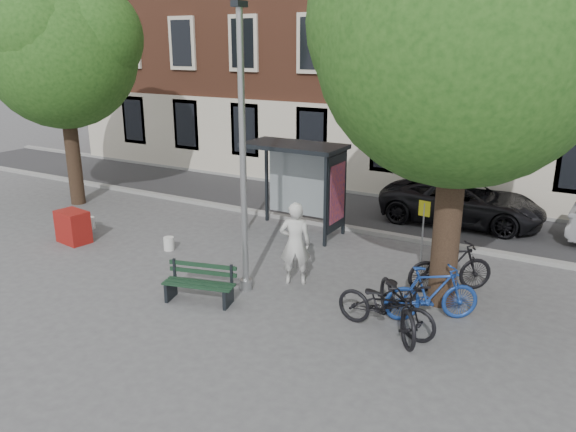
# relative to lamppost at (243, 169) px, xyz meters

# --- Properties ---
(ground) EXTENTS (90.00, 90.00, 0.00)m
(ground) POSITION_rel_lamppost_xyz_m (0.00, 0.00, -2.78)
(ground) COLOR #4C4C4F
(ground) RESTS_ON ground
(road) EXTENTS (40.00, 4.00, 0.01)m
(road) POSITION_rel_lamppost_xyz_m (0.00, 7.00, -2.78)
(road) COLOR #28282B
(road) RESTS_ON ground
(curb_near) EXTENTS (40.00, 0.25, 0.12)m
(curb_near) POSITION_rel_lamppost_xyz_m (0.00, 5.00, -2.72)
(curb_near) COLOR gray
(curb_near) RESTS_ON ground
(curb_far) EXTENTS (40.00, 0.25, 0.12)m
(curb_far) POSITION_rel_lamppost_xyz_m (0.00, 9.00, -2.72)
(curb_far) COLOR gray
(curb_far) RESTS_ON ground
(lamppost) EXTENTS (0.28, 0.35, 6.11)m
(lamppost) POSITION_rel_lamppost_xyz_m (0.00, 0.00, 0.00)
(lamppost) COLOR #9EA0A3
(lamppost) RESTS_ON ground
(tree_right) EXTENTS (5.76, 5.60, 8.20)m
(tree_right) POSITION_rel_lamppost_xyz_m (4.01, 1.38, 2.83)
(tree_right) COLOR black
(tree_right) RESTS_ON ground
(tree_left) EXTENTS (5.18, 4.86, 7.40)m
(tree_left) POSITION_rel_lamppost_xyz_m (-8.99, 2.88, 2.43)
(tree_left) COLOR black
(tree_left) RESTS_ON ground
(bus_shelter) EXTENTS (2.85, 1.45, 2.62)m
(bus_shelter) POSITION_rel_lamppost_xyz_m (-0.61, 4.11, -0.87)
(bus_shelter) COLOR #1E2328
(bus_shelter) RESTS_ON ground
(painter) EXTENTS (0.84, 0.74, 1.94)m
(painter) POSITION_rel_lamppost_xyz_m (0.79, 0.85, -1.81)
(painter) COLOR silver
(painter) RESTS_ON ground
(bench) EXTENTS (1.62, 0.87, 0.80)m
(bench) POSITION_rel_lamppost_xyz_m (-0.51, -0.99, -2.42)
(bench) COLOR #1E2328
(bench) RESTS_ON ground
(bike_a) EXTENTS (2.11, 0.93, 1.08)m
(bike_a) POSITION_rel_lamppost_xyz_m (3.40, -0.27, -2.25)
(bike_a) COLOR black
(bike_a) RESTS_ON ground
(bike_b) EXTENTS (1.89, 1.53, 1.15)m
(bike_b) POSITION_rel_lamppost_xyz_m (4.02, 0.63, -2.21)
(bike_b) COLOR navy
(bike_b) RESTS_ON ground
(bike_c) EXTENTS (1.93, 2.26, 1.17)m
(bike_c) POSITION_rel_lamppost_xyz_m (3.57, -0.09, -2.20)
(bike_c) COLOR black
(bike_c) RESTS_ON ground
(bike_d) EXTENTS (1.87, 1.60, 1.16)m
(bike_d) POSITION_rel_lamppost_xyz_m (3.99, 2.19, -2.20)
(bike_d) COLOR black
(bike_d) RESTS_ON ground
(car_dark) EXTENTS (4.97, 2.52, 1.35)m
(car_dark) POSITION_rel_lamppost_xyz_m (3.00, 7.37, -2.11)
(car_dark) COLOR black
(car_dark) RESTS_ON ground
(red_stand) EXTENTS (0.98, 0.73, 0.90)m
(red_stand) POSITION_rel_lamppost_xyz_m (-5.90, 0.22, -2.33)
(red_stand) COLOR maroon
(red_stand) RESTS_ON ground
(blue_crate) EXTENTS (0.62, 0.51, 0.20)m
(blue_crate) POSITION_rel_lamppost_xyz_m (-6.36, 0.78, -2.68)
(blue_crate) COLOR navy
(blue_crate) RESTS_ON ground
(bucket_a) EXTENTS (0.31, 0.31, 0.36)m
(bucket_a) POSITION_rel_lamppost_xyz_m (-6.63, 1.21, -2.60)
(bucket_a) COLOR silver
(bucket_a) RESTS_ON ground
(bucket_b) EXTENTS (0.31, 0.31, 0.36)m
(bucket_b) POSITION_rel_lamppost_xyz_m (-3.19, 1.06, -2.60)
(bucket_b) COLOR silver
(bucket_b) RESTS_ON ground
(bucket_c) EXTENTS (0.33, 0.33, 0.36)m
(bucket_c) POSITION_rel_lamppost_xyz_m (-6.44, 1.26, -2.60)
(bucket_c) COLOR silver
(bucket_c) RESTS_ON ground
(notice_sign) EXTENTS (0.29, 0.07, 1.68)m
(notice_sign) POSITION_rel_lamppost_xyz_m (3.00, 3.32, -1.61)
(notice_sign) COLOR #9EA0A3
(notice_sign) RESTS_ON ground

